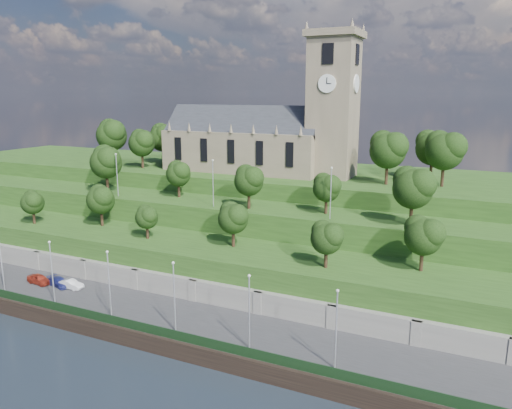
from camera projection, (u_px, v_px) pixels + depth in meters
The scene contains 17 objects.
ground at pixel (111, 341), 62.34m from camera, with size 320.00×320.00×0.00m, color black.
promenade at pixel (141, 315), 67.43m from camera, with size 160.00×12.00×2.00m, color #2D2D30.
quay_wall at pixel (111, 333), 62.06m from camera, with size 160.00×0.50×2.20m, color black.
fence at pixel (113, 320), 62.31m from camera, with size 160.00×0.10×1.20m, color black.
retaining_wall at pixel (166, 289), 72.38m from camera, with size 160.00×2.10×5.00m.
embankment_lower at pixel (189, 267), 77.38m from camera, with size 160.00×12.00×8.00m, color #224416.
embankment_upper at pixel (223, 236), 86.66m from camera, with size 160.00×10.00×12.00m, color #224416.
hilltop at pixel (271, 204), 104.89m from camera, with size 160.00×32.00×15.00m, color #224416.
church at pixel (267, 134), 97.75m from camera, with size 38.60×12.35×27.60m.
trees_lower at pixel (211, 216), 74.30m from camera, with size 69.36×8.50×7.20m.
trees_upper at pixel (233, 174), 82.16m from camera, with size 62.07×8.04×8.96m.
trees_hilltop at pixel (265, 141), 96.46m from camera, with size 75.75×15.74×9.95m.
lamp_posts_promenade at pixel (109, 279), 63.85m from camera, with size 60.36×0.36×8.90m.
lamp_posts_upper at pixel (213, 179), 81.72m from camera, with size 40.36×0.36×7.86m.
car_left at pixel (39, 279), 75.77m from camera, with size 1.72×4.28×1.46m, color maroon.
car_middle at pixel (71, 284), 73.91m from camera, with size 1.41×4.05×1.34m, color #BBBABF.
car_right at pixel (59, 282), 74.79m from camera, with size 1.81×4.45×1.29m, color navy.
Camera 1 is at (40.67, -44.02, 30.27)m, focal length 35.00 mm.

